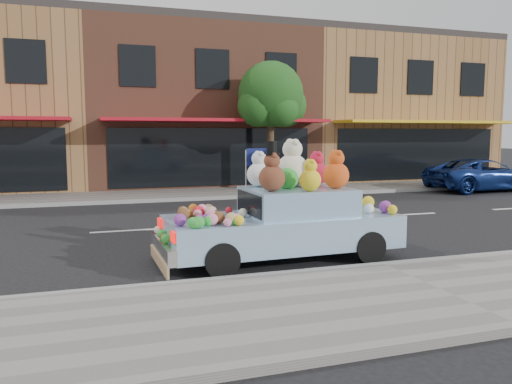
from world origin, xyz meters
name	(u,v)px	position (x,y,z in m)	size (l,w,h in m)	color
ground	(281,222)	(0.00, 0.00, 0.00)	(120.00, 120.00, 0.00)	black
near_sidewalk	(439,292)	(0.00, -6.50, 0.06)	(60.00, 3.00, 0.12)	gray
far_sidewalk	(222,193)	(0.00, 6.50, 0.06)	(60.00, 3.00, 0.12)	gray
near_kerb	(383,266)	(0.00, -5.00, 0.07)	(60.00, 0.12, 0.13)	gray
far_kerb	(232,197)	(0.00, 5.00, 0.07)	(60.00, 0.12, 0.13)	gray
storefront_mid	(195,107)	(0.00, 11.97, 3.64)	(10.00, 9.80, 7.30)	brown
storefront_right	(375,110)	(10.00, 11.97, 3.64)	(10.00, 9.80, 7.30)	olive
street_tree	(271,100)	(2.03, 6.55, 3.69)	(3.00, 2.70, 5.22)	#38281C
car_blue	(482,175)	(10.62, 4.39, 0.67)	(2.21, 4.79, 1.33)	navy
art_car	(284,217)	(-1.38, -3.78, 0.81)	(4.54, 1.89, 2.27)	black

